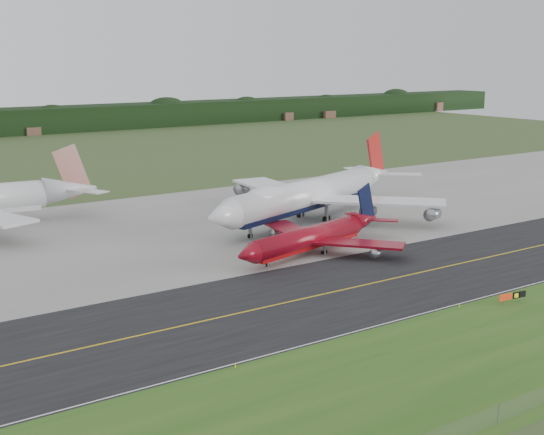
{
  "coord_description": "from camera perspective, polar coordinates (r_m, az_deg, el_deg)",
  "views": [
    {
      "loc": [
        -77.84,
        -93.78,
        37.2
      ],
      "look_at": [
        2.04,
        22.0,
        6.87
      ],
      "focal_mm": 50.0,
      "sensor_mm": 36.0,
      "label": 1
    }
  ],
  "objects": [
    {
      "name": "ground",
      "position": [
        127.43,
        4.89,
        -4.85
      ],
      "size": [
        600.0,
        600.0,
        0.0
      ],
      "primitive_type": "plane",
      "color": "#314A22",
      "rests_on": "ground"
    },
    {
      "name": "grass_verge",
      "position": [
        104.4,
        17.33,
        -9.29
      ],
      "size": [
        400.0,
        30.0,
        0.01
      ],
      "primitive_type": "cube",
      "color": "#275619",
      "rests_on": "ground"
    },
    {
      "name": "taxiway",
      "position": [
        124.51,
        6.06,
        -5.28
      ],
      "size": [
        400.0,
        32.0,
        0.02
      ],
      "primitive_type": "cube",
      "color": "black",
      "rests_on": "ground"
    },
    {
      "name": "apron",
      "position": [
        168.54,
        -6.18,
        -0.65
      ],
      "size": [
        400.0,
        78.0,
        0.01
      ],
      "primitive_type": "cube",
      "color": "gray",
      "rests_on": "ground"
    },
    {
      "name": "taxiway_centreline",
      "position": [
        124.51,
        6.06,
        -5.27
      ],
      "size": [
        400.0,
        0.4,
        0.0
      ],
      "primitive_type": "cube",
      "color": "gold",
      "rests_on": "taxiway"
    },
    {
      "name": "taxiway_edge_line",
      "position": [
        113.84,
        11.18,
        -7.13
      ],
      "size": [
        400.0,
        0.25,
        0.0
      ],
      "primitive_type": "cube",
      "color": "silver",
      "rests_on": "taxiway"
    },
    {
      "name": "jet_ba_747",
      "position": [
        172.61,
        2.87,
        1.78
      ],
      "size": [
        69.56,
        56.1,
        17.99
      ],
      "color": "white",
      "rests_on": "ground"
    },
    {
      "name": "jet_red_737",
      "position": [
        145.19,
        3.26,
        -1.43
      ],
      "size": [
        41.33,
        33.06,
        11.28
      ],
      "color": "maroon",
      "rests_on": "ground"
    },
    {
      "name": "taxiway_sign",
      "position": [
        121.44,
        17.65,
        -5.66
      ],
      "size": [
        5.21,
        0.89,
        1.74
      ],
      "color": "slate",
      "rests_on": "ground"
    },
    {
      "name": "edge_marker_left",
      "position": [
        93.66,
        -2.79,
        -11.08
      ],
      "size": [
        0.16,
        0.16,
        0.5
      ],
      "primitive_type": "cylinder",
      "color": "yellow",
      "rests_on": "ground"
    },
    {
      "name": "edge_marker_center",
      "position": [
        118.05,
        13.92,
        -6.45
      ],
      "size": [
        0.16,
        0.16,
        0.5
      ],
      "primitive_type": "cylinder",
      "color": "yellow",
      "rests_on": "ground"
    }
  ]
}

